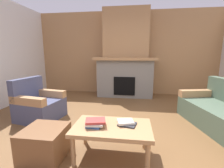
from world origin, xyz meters
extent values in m
plane|color=brown|center=(0.00, 0.00, 0.00)|extent=(9.00, 9.00, 0.00)
cube|color=#A87A4C|center=(0.00, 3.00, 1.35)|extent=(6.00, 0.12, 2.70)
cube|color=gray|center=(0.00, 2.59, 0.57)|extent=(1.70, 0.70, 1.15)
cube|color=black|center=(0.00, 2.26, 0.38)|extent=(0.64, 0.08, 0.56)
cube|color=#A87A4C|center=(0.00, 2.54, 1.19)|extent=(1.90, 0.82, 0.08)
cube|color=#A87A4C|center=(0.00, 2.69, 1.97)|extent=(1.40, 0.50, 1.47)
cube|color=tan|center=(1.71, 1.22, 0.48)|extent=(0.85, 0.35, 0.15)
cube|color=#474C6B|center=(-1.63, 0.47, 0.20)|extent=(0.88, 0.88, 0.40)
cube|color=#474C6B|center=(-1.93, 0.52, 0.62)|extent=(0.27, 0.77, 0.45)
cube|color=tan|center=(-1.68, 0.16, 0.48)|extent=(0.77, 0.27, 0.15)
cube|color=tan|center=(-1.58, 0.78, 0.48)|extent=(0.77, 0.27, 0.15)
cube|color=tan|center=(0.01, -0.54, 0.41)|extent=(1.00, 0.60, 0.05)
cylinder|color=tan|center=(-0.43, -0.78, 0.19)|extent=(0.06, 0.06, 0.38)
cylinder|color=tan|center=(0.45, -0.78, 0.19)|extent=(0.06, 0.06, 0.38)
cylinder|color=tan|center=(-0.43, -0.30, 0.19)|extent=(0.06, 0.06, 0.38)
cylinder|color=tan|center=(0.45, -0.30, 0.19)|extent=(0.06, 0.06, 0.38)
cube|color=brown|center=(-0.86, -0.68, 0.20)|extent=(0.52, 0.52, 0.40)
cube|color=#335699|center=(-0.22, -0.59, 0.45)|extent=(0.19, 0.18, 0.03)
cube|color=beige|center=(-0.21, -0.60, 0.47)|extent=(0.23, 0.18, 0.03)
cube|color=#B23833|center=(-0.20, -0.57, 0.50)|extent=(0.29, 0.24, 0.03)
cube|color=#2D2D33|center=(0.20, -0.49, 0.44)|extent=(0.26, 0.22, 0.02)
cube|color=beige|center=(0.18, -0.47, 0.46)|extent=(0.24, 0.21, 0.03)
camera|label=1|loc=(0.26, -2.40, 1.34)|focal=25.14mm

